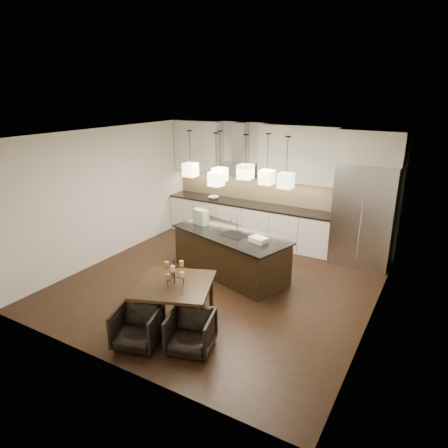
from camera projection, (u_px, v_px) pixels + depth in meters
The scene contains 37 objects.
floor at pixel (219, 284), 7.64m from camera, with size 5.50×5.50×0.02m, color black.
ceiling at pixel (218, 134), 6.74m from camera, with size 5.50×5.50×0.02m, color white.
wall_back at pixel (278, 184), 9.45m from camera, with size 5.50×0.02×2.80m, color silver.
wall_front at pixel (104, 271), 4.92m from camera, with size 5.50×0.02×2.80m, color silver.
wall_left at pixel (107, 195), 8.49m from camera, with size 0.02×5.50×2.80m, color silver.
wall_right at pixel (379, 242), 5.88m from camera, with size 0.02×5.50×2.80m, color silver.
refrigerator at pixel (364, 214), 8.25m from camera, with size 1.20×0.72×2.15m, color #B7B7BA.
fridge_panel at pixel (372, 146), 7.80m from camera, with size 1.26×0.72×0.65m, color silver.
lower_cabinets at pixel (247, 222), 9.78m from camera, with size 4.21×0.62×0.88m, color silver.
countertop at pixel (248, 204), 9.64m from camera, with size 4.21×0.66×0.04m, color black.
backsplash at pixel (253, 188), 9.78m from camera, with size 4.21×0.02×0.63m, color tan.
upper_cab_left at pixel (199, 146), 10.04m from camera, with size 1.25×0.35×1.25m, color silver.
upper_cab_right at pixel (299, 154), 8.79m from camera, with size 1.86×0.35×1.25m, color silver.
hood_canopy at pixel (238, 169), 9.56m from camera, with size 0.90×0.52×0.24m, color #B7B7BA.
hood_chimney at pixel (241, 143), 9.46m from camera, with size 0.30×0.28×0.96m, color #B7B7BA.
fruit_bowl at pixel (213, 197), 10.02m from camera, with size 0.26×0.26×0.06m, color silver.
island_body at pixel (230, 255), 7.94m from camera, with size 2.34×0.94×0.82m, color black.
island_top at pixel (230, 234), 7.80m from camera, with size 2.42×1.01×0.04m, color black.
faucet at pixel (237, 225), 7.73m from camera, with size 0.09×0.22×0.36m, color silver, non-canonical shape.
tote_bag at pixel (201, 217), 8.27m from camera, with size 0.32×0.17×0.32m, color #20672F.
food_container at pixel (259, 240), 7.33m from camera, with size 0.32×0.22×0.09m, color silver.
dining_table at pixel (175, 303), 6.29m from camera, with size 1.13×1.13×0.68m, color black, non-canonical shape.
candelabra at pixel (174, 272), 6.12m from camera, with size 0.33×0.33×0.40m, color black, non-canonical shape.
candle_a at pixel (182, 275), 6.11m from camera, with size 0.07×0.07×0.09m, color beige.
candle_b at pixel (172, 271), 6.24m from camera, with size 0.07×0.07×0.09m, color #C77B30.
candle_c at pixel (168, 277), 6.04m from camera, with size 0.07×0.07×0.09m, color #AD683D.
candle_d at pixel (181, 264), 6.14m from camera, with size 0.07×0.07×0.09m, color #C77B30.
candle_e at pixel (167, 264), 6.12m from camera, with size 0.07×0.07×0.09m, color #AD683D.
candle_f at pixel (173, 269), 5.97m from camera, with size 0.07×0.07×0.09m, color beige.
armchair_left at pixel (138, 327), 5.72m from camera, with size 0.63×0.65×0.59m, color black.
armchair_right at pixel (191, 332), 5.61m from camera, with size 0.62×0.64×0.58m, color black.
pendant_a at pixel (190, 170), 7.75m from camera, with size 0.24×0.24×0.26m, color beige.
pendant_b at pixel (220, 175), 7.72m from camera, with size 0.24×0.24×0.26m, color beige.
pendant_c at pixel (245, 172), 7.09m from camera, with size 0.24×0.24×0.26m, color beige.
pendant_d at pixel (267, 177), 7.28m from camera, with size 0.24×0.24×0.26m, color beige.
pendant_e at pixel (286, 181), 6.83m from camera, with size 0.24×0.24×0.26m, color beige.
pendant_f at pixel (216, 179), 7.40m from camera, with size 0.24×0.24×0.26m, color beige.
Camera 1 is at (3.52, -5.90, 3.53)m, focal length 32.00 mm.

